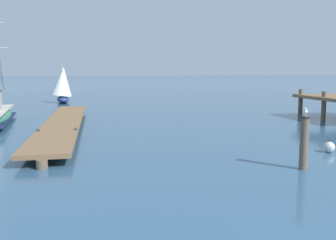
{
  "coord_description": "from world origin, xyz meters",
  "views": [
    {
      "loc": [
        -5.3,
        -2.67,
        3.08
      ],
      "look_at": [
        -2.57,
        9.66,
        1.4
      ],
      "focal_mm": 40.34,
      "sensor_mm": 36.0,
      "label": 1
    }
  ],
  "objects_px": {
    "mooring_buoy": "(329,147)",
    "distant_sailboat": "(63,85)",
    "mooring_piling": "(304,142)",
    "perched_seagull": "(306,111)"
  },
  "relations": [
    {
      "from": "mooring_buoy",
      "to": "distant_sailboat",
      "type": "distance_m",
      "value": 27.16
    },
    {
      "from": "mooring_buoy",
      "to": "distant_sailboat",
      "type": "relative_size",
      "value": 0.12
    },
    {
      "from": "mooring_piling",
      "to": "mooring_buoy",
      "type": "bearing_deg",
      "value": 40.23
    },
    {
      "from": "mooring_piling",
      "to": "mooring_buoy",
      "type": "height_order",
      "value": "mooring_piling"
    },
    {
      "from": "mooring_piling",
      "to": "mooring_buoy",
      "type": "xyz_separation_m",
      "value": [
        2.33,
        1.97,
        -0.67
      ]
    },
    {
      "from": "mooring_piling",
      "to": "mooring_buoy",
      "type": "relative_size",
      "value": 3.46
    },
    {
      "from": "mooring_piling",
      "to": "perched_seagull",
      "type": "bearing_deg",
      "value": 53.95
    },
    {
      "from": "distant_sailboat",
      "to": "mooring_piling",
      "type": "bearing_deg",
      "value": -72.2
    },
    {
      "from": "distant_sailboat",
      "to": "perched_seagull",
      "type": "bearing_deg",
      "value": -72.19
    },
    {
      "from": "perched_seagull",
      "to": "mooring_buoy",
      "type": "distance_m",
      "value": 3.45
    }
  ]
}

